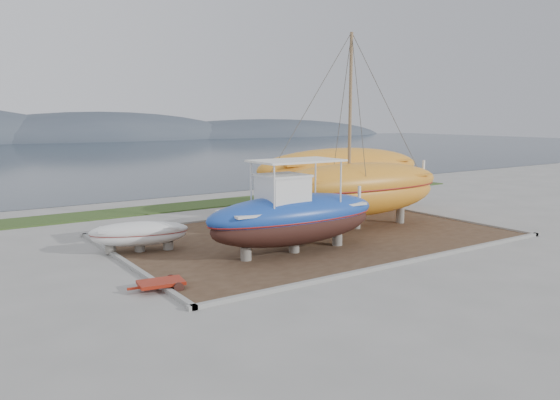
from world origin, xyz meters
TOP-DOWN VIEW (x-y plane):
  - ground at (0.00, 0.00)m, footprint 140.00×140.00m
  - dirt_patch at (0.00, 4.00)m, footprint 18.00×12.00m
  - curb_frame at (0.00, 4.00)m, footprint 18.60×12.60m
  - grass_strip at (0.00, 15.50)m, footprint 44.00×3.00m
  - sea at (0.00, 70.00)m, footprint 260.00×100.00m
  - blue_caique at (-2.63, 1.72)m, footprint 8.19×2.66m
  - white_dinghy at (-7.98, 5.57)m, footprint 4.40×2.74m
  - orange_sailboat at (2.95, 4.00)m, footprint 10.51×3.84m
  - orange_bare_hull at (5.66, 8.43)m, footprint 11.62×4.40m
  - red_trailer at (-9.19, 0.23)m, footprint 2.37×1.43m

SIDE VIEW (x-z plane):
  - ground at x=0.00m, z-range 0.00..0.00m
  - sea at x=0.00m, z-range -0.02..0.02m
  - dirt_patch at x=0.00m, z-range 0.00..0.06m
  - grass_strip at x=0.00m, z-range 0.00..0.08m
  - curb_frame at x=0.00m, z-range 0.00..0.15m
  - red_trailer at x=-9.19m, z-range 0.00..0.32m
  - white_dinghy at x=-7.98m, z-range 0.06..1.30m
  - orange_bare_hull at x=5.66m, z-range 0.06..3.79m
  - blue_caique at x=-2.63m, z-range 0.06..3.99m
  - orange_sailboat at x=2.95m, z-range 0.06..9.80m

